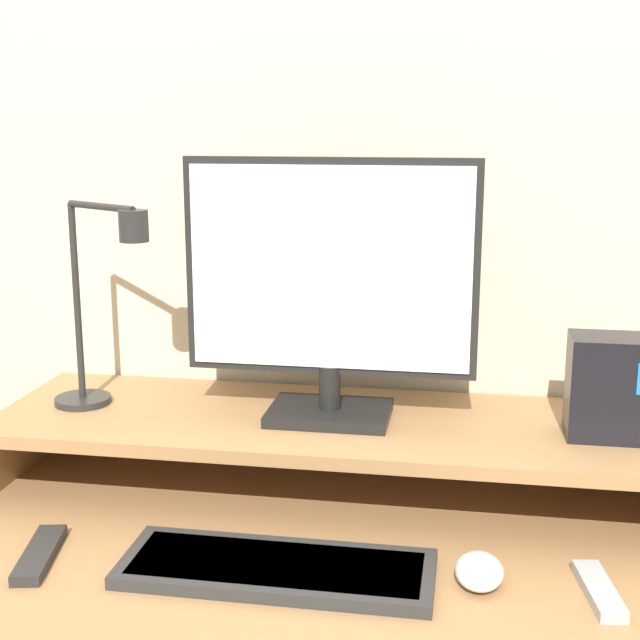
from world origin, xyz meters
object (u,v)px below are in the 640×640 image
(router_dock, at_px, (611,387))
(mouse, at_px, (479,571))
(monitor, at_px, (330,284))
(keyboard, at_px, (277,568))
(remote_secondary, at_px, (599,590))
(desk_lamp, at_px, (101,308))
(remote_control, at_px, (40,554))

(router_dock, xyz_separation_m, mouse, (-0.20, -0.27, -0.19))
(monitor, relative_size, keyboard, 1.10)
(router_dock, distance_m, keyboard, 0.59)
(router_dock, height_order, remote_secondary, router_dock)
(monitor, bearing_deg, keyboard, -94.56)
(keyboard, relative_size, mouse, 4.39)
(monitor, relative_size, desk_lamp, 1.34)
(router_dock, height_order, mouse, router_dock)
(router_dock, xyz_separation_m, remote_control, (-0.81, -0.31, -0.20))
(keyboard, xyz_separation_m, remote_control, (-0.34, -0.01, -0.00))
(router_dock, bearing_deg, desk_lamp, -178.71)
(monitor, xyz_separation_m, remote_control, (-0.37, -0.32, -0.35))
(remote_secondary, bearing_deg, monitor, 144.62)
(router_dock, height_order, keyboard, router_dock)
(keyboard, xyz_separation_m, remote_secondary, (0.43, 0.02, -0.00))
(monitor, distance_m, router_dock, 0.47)
(desk_lamp, distance_m, router_dock, 0.84)
(mouse, bearing_deg, monitor, 131.84)
(monitor, xyz_separation_m, mouse, (0.25, -0.28, -0.34))
(desk_lamp, relative_size, mouse, 3.61)
(remote_control, relative_size, remote_secondary, 1.15)
(monitor, relative_size, router_dock, 2.95)
(mouse, bearing_deg, desk_lamp, 158.63)
(mouse, bearing_deg, router_dock, 53.75)
(router_dock, distance_m, mouse, 0.38)
(router_dock, distance_m, remote_control, 0.89)
(desk_lamp, height_order, mouse, desk_lamp)
(monitor, bearing_deg, mouse, -48.16)
(monitor, height_order, desk_lamp, monitor)
(remote_secondary, bearing_deg, remote_control, -177.61)
(monitor, distance_m, mouse, 0.51)
(desk_lamp, height_order, keyboard, desk_lamp)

